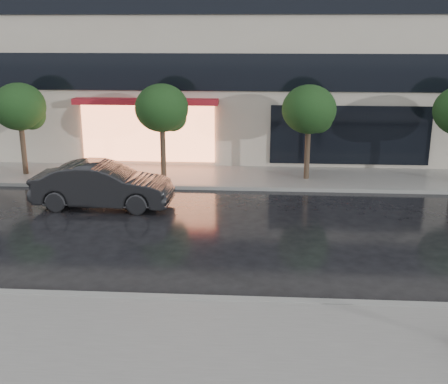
{
  "coord_description": "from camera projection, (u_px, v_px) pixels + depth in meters",
  "views": [
    {
      "loc": [
        1.07,
        -12.79,
        6.2
      ],
      "look_at": [
        -0.01,
        3.42,
        1.4
      ],
      "focal_mm": 45.0,
      "sensor_mm": 36.0,
      "label": 1
    }
  ],
  "objects": [
    {
      "name": "sidewalk_far",
      "position": [
        235.0,
        177.0,
        23.85
      ],
      "size": [
        60.0,
        3.5,
        0.12
      ],
      "primitive_type": "cube",
      "color": "slate",
      "rests_on": "ground"
    },
    {
      "name": "tree_mid_west",
      "position": [
        163.0,
        110.0,
        23.02
      ],
      "size": [
        2.2,
        2.2,
        3.99
      ],
      "color": "#33261C",
      "rests_on": "ground"
    },
    {
      "name": "sidewalk_near",
      "position": [
        202.0,
        354.0,
        10.93
      ],
      "size": [
        60.0,
        4.5,
        0.12
      ],
      "primitive_type": "cube",
      "color": "slate",
      "rests_on": "ground"
    },
    {
      "name": "ground",
      "position": [
        215.0,
        284.0,
        14.06
      ],
      "size": [
        120.0,
        120.0,
        0.0
      ],
      "primitive_type": "plane",
      "color": "black",
      "rests_on": "ground"
    },
    {
      "name": "curb_far",
      "position": [
        233.0,
        188.0,
        22.18
      ],
      "size": [
        60.0,
        0.25,
        0.14
      ],
      "primitive_type": "cube",
      "color": "gray",
      "rests_on": "ground"
    },
    {
      "name": "tree_mid_east",
      "position": [
        310.0,
        111.0,
        22.64
      ],
      "size": [
        2.2,
        2.2,
        3.99
      ],
      "color": "#33261C",
      "rests_on": "ground"
    },
    {
      "name": "curb_near",
      "position": [
        212.0,
        300.0,
        13.08
      ],
      "size": [
        60.0,
        0.25,
        0.14
      ],
      "primitive_type": "cube",
      "color": "gray",
      "rests_on": "ground"
    },
    {
      "name": "tree_far_west",
      "position": [
        21.0,
        108.0,
        23.4
      ],
      "size": [
        2.2,
        2.2,
        3.99
      ],
      "color": "#33261C",
      "rests_on": "ground"
    },
    {
      "name": "parked_car",
      "position": [
        103.0,
        185.0,
        19.86
      ],
      "size": [
        4.94,
        1.85,
        1.61
      ],
      "primitive_type": "imported",
      "rotation": [
        0.0,
        0.0,
        1.54
      ],
      "color": "black",
      "rests_on": "ground"
    }
  ]
}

